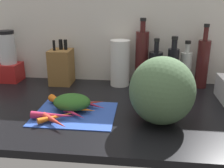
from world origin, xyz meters
The scene contains 21 objects.
ground_plane centered at (0.00, 0.00, -1.50)cm, with size 170.00×80.00×3.00cm, color black.
wall_back centered at (0.00, 38.50, 30.00)cm, with size 170.00×3.00×60.00cm, color silver.
cutting_board centered at (-17.71, -10.99, 0.40)cm, with size 33.87×27.31×0.80cm, color #2D51B7.
carrot_0 centered at (-16.96, -14.58, 1.93)cm, with size 2.26×2.26×11.94cm, color #B2264C.
carrot_1 centered at (-25.80, -5.60, 2.58)cm, with size 3.56×3.56×15.91cm, color orange.
carrot_2 centered at (-11.46, -4.53, 1.82)cm, with size 2.03×2.03×14.27cm, color #B2264C.
carrot_3 centered at (-24.94, -17.96, 2.38)cm, with size 3.16×3.16×17.51cm, color #B2264C.
carrot_4 centered at (-23.30, -18.26, 2.02)cm, with size 2.44×2.44×15.33cm, color orange.
carrot_5 centered at (-14.95, -3.97, 2.25)cm, with size 2.90×2.90×17.61cm, color red.
carrot_6 centered at (-22.95, -22.18, 2.16)cm, with size 2.73×2.73×14.65cm, color red.
carrot_7 centered at (-16.42, -10.55, 2.34)cm, with size 3.09×3.09×15.61cm, color orange.
carrot_greens_pile centered at (-19.66, -8.06, 4.23)cm, with size 16.22×12.47×6.86cm, color #2D6023.
winter_squash centered at (17.68, -14.03, 13.24)cm, with size 25.26×24.55×26.49cm, color #4C6B47.
knife_block centered at (-35.17, 28.52, 9.96)cm, with size 11.93×13.40×24.97cm.
blender_appliance centered at (-66.75, 29.73, 12.68)cm, with size 12.26×12.26×29.40cm.
paper_towel_roll centered at (-2.09, 29.50, 12.62)cm, with size 10.57×10.57×25.24cm, color white.
bottle_0 centered at (9.70, 31.97, 15.57)cm, with size 7.17×7.17×36.77cm.
bottle_1 centered at (17.20, 28.24, 10.38)cm, with size 7.23×7.23×26.73cm.
bottle_2 centered at (26.18, 27.14, 11.81)cm, with size 5.94×5.94×28.10cm.
bottle_3 centered at (33.66, 31.01, 10.33)cm, with size 6.00×6.00×25.35cm.
bottle_4 centered at (42.19, 30.94, 13.71)cm, with size 6.51×6.51×34.17cm.
Camera 1 is at (9.16, -108.33, 47.54)cm, focal length 41.44 mm.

